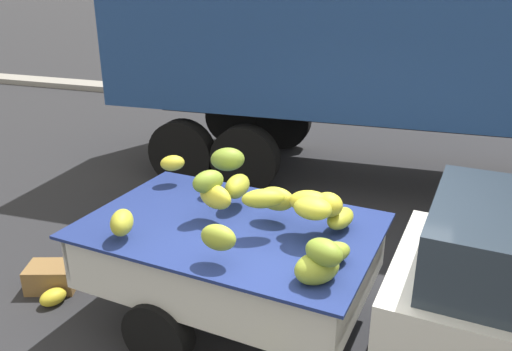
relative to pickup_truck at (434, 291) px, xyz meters
name	(u,v)px	position (x,y,z in m)	size (l,w,h in m)	color
curb_strip	(395,110)	(-1.11, 9.32, -0.81)	(80.00, 0.80, 0.16)	gray
pickup_truck	(434,291)	(0.00, 0.00, 0.00)	(4.82, 2.16, 1.70)	silver
semi_trailer	(503,26)	(0.60, 4.68, 1.65)	(12.09, 3.07, 3.95)	navy
fallen_banana_bunch_near_tailgate	(53,297)	(-3.69, -0.18, -0.81)	(0.28, 0.20, 0.17)	yellow
produce_crate	(52,277)	(-3.90, 0.06, -0.75)	(0.52, 0.36, 0.28)	olive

